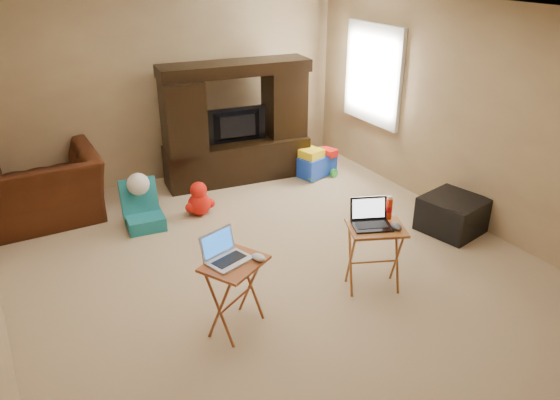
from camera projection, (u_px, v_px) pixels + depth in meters
floor at (270, 262)px, 5.69m from camera, size 5.50×5.50×0.00m
ceiling at (268, 10)px, 4.62m from camera, size 5.50×5.50×0.00m
wall_back at (171, 88)px, 7.31m from camera, size 5.00×0.00×5.00m
wall_front at (510, 297)px, 2.99m from camera, size 5.00×0.00×5.00m
wall_right at (460, 112)px, 6.28m from camera, size 0.00×5.50×5.50m
window_pane at (374, 74)px, 7.42m from camera, size 0.00×1.20×1.20m
window_frame at (373, 74)px, 7.41m from camera, size 0.06×1.14×1.34m
entertainment_center at (237, 123)px, 7.36m from camera, size 2.04×0.75×1.63m
television at (238, 126)px, 7.34m from camera, size 0.84×0.21×0.48m
recliner at (44, 189)px, 6.39m from camera, size 1.27×1.11×0.82m
child_rocker at (144, 206)px, 6.27m from camera, size 0.47×0.52×0.56m
plush_toy at (199, 198)px, 6.60m from camera, size 0.39×0.32×0.43m
push_toy at (317, 162)px, 7.71m from camera, size 0.65×0.54×0.42m
ottoman at (453, 214)px, 6.25m from camera, size 0.74×0.74×0.40m
tray_table_left at (236, 296)px, 4.58m from camera, size 0.64×0.60×0.66m
tray_table_right at (374, 258)px, 5.13m from camera, size 0.63×0.58×0.66m
laptop_left at (229, 249)px, 4.40m from camera, size 0.41×0.37×0.24m
laptop_right at (373, 215)px, 4.94m from camera, size 0.43×0.39×0.24m
mouse_left at (259, 257)px, 4.46m from camera, size 0.12×0.15×0.05m
mouse_right at (396, 226)px, 4.94m from camera, size 0.11×0.15×0.05m
water_bottle at (389, 209)px, 5.10m from camera, size 0.07×0.07×0.20m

